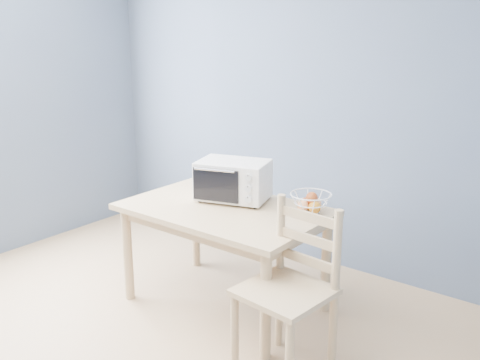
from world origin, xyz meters
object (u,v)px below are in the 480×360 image
Objects in this scene: toaster_oven at (231,179)px; dining_chair at (290,293)px; fruit_basket at (310,202)px; dining_table at (224,221)px.

dining_chair is at bearing -49.17° from toaster_oven.
fruit_basket is at bearing 117.68° from dining_chair.
fruit_basket is at bearing -6.13° from toaster_oven.
dining_table is 0.31m from toaster_oven.
dining_table is 4.56× the size of fruit_basket.
toaster_oven is 0.57× the size of dining_chair.
toaster_oven is 0.62m from fruit_basket.
fruit_basket is 0.77m from dining_chair.
fruit_basket is 0.30× the size of dining_chair.
toaster_oven reaches higher than dining_table.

